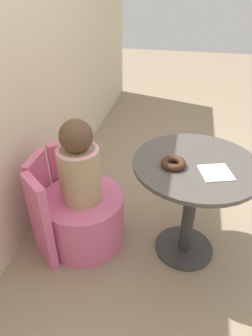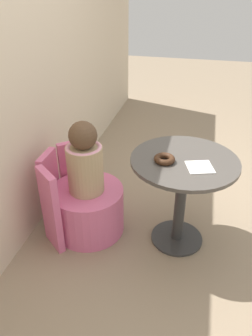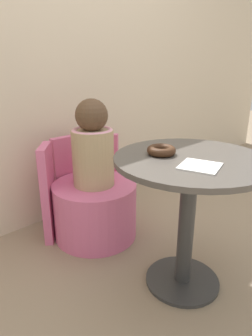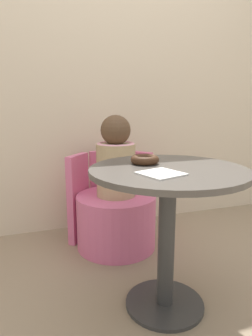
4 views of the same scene
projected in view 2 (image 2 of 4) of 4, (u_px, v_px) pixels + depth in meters
ground_plane at (178, 238)px, 2.47m from camera, size 12.00×12.00×0.00m
back_wall at (15, 68)px, 2.08m from camera, size 6.00×0.06×2.40m
round_table at (182, 182)px, 2.20m from camera, size 0.71×0.71×0.69m
tub_chair at (88, 209)px, 2.48m from camera, size 0.53×0.53×0.37m
booth_backrest at (59, 192)px, 2.45m from camera, size 0.63×0.23×0.62m
child_figure at (85, 160)px, 2.25m from camera, size 0.26×0.26×0.53m
donut at (164, 159)px, 2.08m from camera, size 0.14×0.14×0.04m
paper_napkin at (200, 167)px, 2.02m from camera, size 0.20×0.20×0.01m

